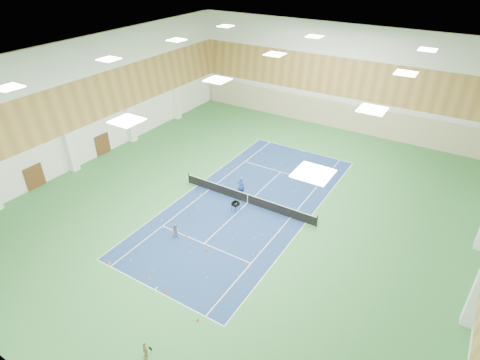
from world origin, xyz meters
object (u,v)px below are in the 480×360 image
at_px(tennis_net, 248,198).
at_px(ball_cart, 236,207).
at_px(child_apron, 145,350).
at_px(coach, 241,187).
at_px(child_court, 176,231).

height_order(tennis_net, ball_cart, tennis_net).
bearing_deg(child_apron, ball_cart, 126.94).
bearing_deg(coach, ball_cart, 103.46).
bearing_deg(tennis_net, child_court, -108.26).
bearing_deg(coach, child_apron, 96.22).
bearing_deg(ball_cart, child_apron, -69.97).
height_order(coach, child_court, coach).
height_order(coach, ball_cart, coach).
xyz_separation_m(tennis_net, ball_cart, (-0.21, -1.62, -0.08)).
xyz_separation_m(tennis_net, child_apron, (2.94, -15.80, 0.03)).
xyz_separation_m(child_court, ball_cart, (2.07, 5.28, -0.14)).
distance_m(tennis_net, ball_cart, 1.64).
relative_size(tennis_net, coach, 6.78).
height_order(child_court, ball_cart, child_court).
relative_size(child_court, ball_cart, 1.29).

